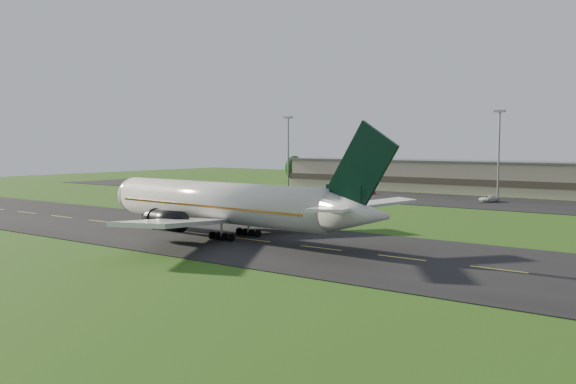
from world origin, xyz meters
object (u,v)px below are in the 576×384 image
Objects in this scene: airliner at (224,204)px; service_vehicle_b at (367,191)px; terminal at (526,179)px; light_mast_centre at (499,144)px; service_vehicle_a at (348,194)px; light_mast_west at (288,144)px; service_vehicle_c at (489,199)px.

airliner is 12.57× the size of service_vehicle_b.
airliner is at bearing -96.84° from terminal.
light_mast_centre reaches higher than airliner.
terminal is at bearing 21.95° from service_vehicle_a.
service_vehicle_a is 9.45m from service_vehicle_b.
airliner is 94.64m from light_mast_west.
terminal is 7.13× the size of light_mast_centre.
service_vehicle_b is (-21.11, 75.15, -3.89)m from airliner.
service_vehicle_b is (28.75, -4.89, -11.97)m from light_mast_west.
light_mast_centre is at bearing 0.00° from light_mast_west.
airliner is 73.94m from service_vehicle_c.
light_mast_west reaches higher than service_vehicle_b.
light_mast_centre is 4.99× the size of service_vehicle_b.
airliner is 81.08m from light_mast_centre.
service_vehicle_b is at bearing -170.60° from service_vehicle_c.
airliner is 2.52× the size of light_mast_centre.
airliner is 9.71× the size of service_vehicle_c.
service_vehicle_a is 0.77× the size of service_vehicle_c.
terminal is at bearing 100.80° from service_vehicle_c.
light_mast_west reaches higher than service_vehicle_c.
airliner reaches higher than service_vehicle_a.
airliner is at bearing -58.08° from light_mast_west.
terminal is at bearing 85.90° from airliner.
light_mast_west is at bearing 78.91° from service_vehicle_b.
light_mast_centre is at bearing -94.95° from terminal.
service_vehicle_c is at bearing 84.49° from airliner.
airliner reaches higher than service_vehicle_c.
light_mast_west is 1.00× the size of light_mast_centre.
service_vehicle_c is at bearing -92.32° from terminal.
light_mast_centre is at bearing -82.53° from service_vehicle_b.
service_vehicle_b is (-31.25, -4.89, -11.97)m from light_mast_centre.
service_vehicle_c is (0.46, -6.96, -11.90)m from light_mast_centre.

